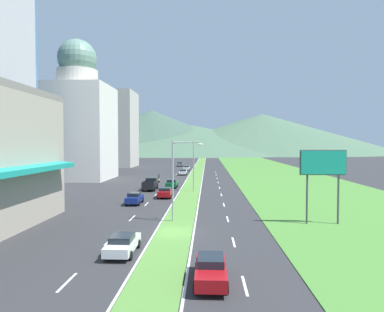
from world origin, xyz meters
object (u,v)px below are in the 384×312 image
(car_0, at_px, (187,168))
(street_lamp_near, at_px, (177,175))
(car_6, at_px, (123,244))
(car_3, at_px, (183,172))
(pickup_truck_0, at_px, (151,184))
(car_7, at_px, (180,164))
(motorcycle_rider, at_px, (159,179))
(car_2, at_px, (211,269))
(car_4, at_px, (134,198))
(billboard_roadside, at_px, (323,168))
(car_5, at_px, (172,183))
(car_1, at_px, (165,192))
(street_lamp_mid, at_px, (191,162))

(car_0, bearing_deg, street_lamp_near, -177.34)
(car_6, bearing_deg, car_0, 0.07)
(car_6, bearing_deg, street_lamp_near, -15.82)
(car_3, bearing_deg, pickup_truck_0, 172.96)
(car_7, distance_m, motorcycle_rider, 50.40)
(car_0, relative_size, motorcycle_rider, 2.01)
(motorcycle_rider, bearing_deg, car_2, -168.64)
(car_4, bearing_deg, billboard_roadside, -116.78)
(car_2, bearing_deg, car_4, -158.85)
(motorcycle_rider, bearing_deg, car_3, -11.62)
(car_4, bearing_deg, car_6, -170.28)
(car_3, bearing_deg, car_0, -0.32)
(car_0, bearing_deg, car_3, 179.68)
(car_5, xyz_separation_m, motorcycle_rider, (-3.47, 7.90, -0.03))
(billboard_roadside, height_order, car_7, billboard_roadside)
(car_4, bearing_deg, car_1, -31.11)
(car_6, bearing_deg, car_3, 0.15)
(car_4, relative_size, car_5, 0.89)
(billboard_roadside, height_order, car_1, billboard_roadside)
(car_4, bearing_deg, street_lamp_near, -147.15)
(car_5, height_order, motorcycle_rider, motorcycle_rider)
(pickup_truck_0, bearing_deg, car_4, -179.21)
(car_5, distance_m, motorcycle_rider, 8.63)
(billboard_roadside, relative_size, pickup_truck_0, 1.37)
(street_lamp_mid, distance_m, pickup_truck_0, 8.24)
(car_2, distance_m, car_6, 8.05)
(street_lamp_mid, distance_m, car_6, 33.50)
(street_lamp_mid, xyz_separation_m, car_3, (-3.51, 30.33, -4.21))
(car_1, distance_m, car_7, 69.95)
(car_7, bearing_deg, car_3, -174.00)
(street_lamp_mid, height_order, car_1, street_lamp_mid)
(car_4, distance_m, car_7, 75.47)
(street_lamp_mid, bearing_deg, car_4, -118.79)
(car_0, xyz_separation_m, car_1, (-0.05, -50.39, 0.01))
(street_lamp_near, relative_size, car_0, 2.05)
(car_3, height_order, car_6, car_3)
(car_2, relative_size, car_5, 0.99)
(billboard_roadside, height_order, pickup_truck_0, billboard_roadside)
(car_0, distance_m, car_1, 50.39)
(street_lamp_near, relative_size, car_4, 1.98)
(street_lamp_mid, bearing_deg, car_1, -116.83)
(car_0, bearing_deg, street_lamp_mid, -175.49)
(billboard_roadside, height_order, car_4, billboard_roadside)
(street_lamp_mid, height_order, car_7, street_lamp_mid)
(car_7, bearing_deg, car_0, -169.80)
(car_4, height_order, car_5, car_4)
(billboard_roadside, relative_size, car_4, 1.77)
(car_2, relative_size, car_7, 1.08)
(car_0, relative_size, pickup_truck_0, 0.75)
(street_lamp_mid, height_order, car_5, street_lamp_mid)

